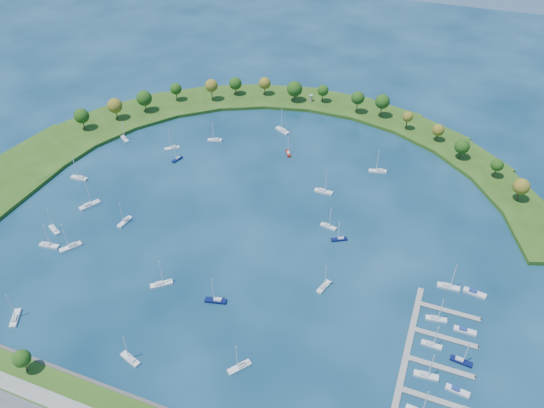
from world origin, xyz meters
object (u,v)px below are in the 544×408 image
(moored_boat_6, at_px, (339,239))
(docked_boat_8, at_px, (436,318))
(moored_boat_5, at_px, (71,247))
(moored_boat_11, at_px, (328,226))
(moored_boat_15, at_px, (283,130))
(moored_boat_19, at_px, (15,318))
(moored_boat_10, at_px, (216,300))
(moored_boat_7, at_px, (324,286))
(moored_boat_3, at_px, (125,221))
(moored_boat_13, at_px, (49,245))
(moored_boat_8, at_px, (323,191))
(dock_system, at_px, (424,379))
(docked_boat_7, at_px, (461,360))
(harbor_tower, at_px, (311,98))
(moored_boat_0, at_px, (215,139))
(docked_boat_5, at_px, (457,391))
(moored_boat_14, at_px, (172,148))
(moored_boat_17, at_px, (240,367))
(docked_boat_4, at_px, (426,375))
(moored_boat_20, at_px, (130,359))
(docked_boat_9, at_px, (465,330))
(docked_boat_10, at_px, (448,286))
(moored_boat_1, at_px, (177,159))
(moored_boat_12, at_px, (378,171))
(docked_boat_11, at_px, (474,293))
(moored_boat_21, at_px, (89,205))
(moored_boat_4, at_px, (125,138))
(moored_boat_9, at_px, (54,229))
(moored_boat_18, at_px, (79,177))
(moored_boat_2, at_px, (288,153))

(moored_boat_6, height_order, docked_boat_8, docked_boat_8)
(moored_boat_5, height_order, moored_boat_11, moored_boat_5)
(moored_boat_15, distance_m, moored_boat_19, 171.84)
(moored_boat_10, xyz_separation_m, moored_boat_11, (28.03, 58.20, -0.03))
(moored_boat_7, xyz_separation_m, moored_boat_19, (-102.74, -56.77, 0.03))
(moored_boat_3, bearing_deg, moored_boat_13, -34.37)
(moored_boat_5, xyz_separation_m, moored_boat_8, (89.98, 77.93, -0.02))
(dock_system, bearing_deg, moored_boat_3, 166.52)
(moored_boat_7, relative_size, docked_boat_7, 1.04)
(harbor_tower, xyz_separation_m, moored_boat_0, (-36.66, -62.05, -3.24))
(moored_boat_6, bearing_deg, moored_boat_7, 64.05)
(moored_boat_6, xyz_separation_m, moored_boat_8, (-16.57, 31.04, 0.08))
(moored_boat_8, relative_size, docked_boat_5, 1.67)
(moored_boat_0, bearing_deg, harbor_tower, -139.35)
(docked_boat_7, bearing_deg, moored_boat_14, 158.54)
(moored_boat_17, bearing_deg, harbor_tower, -132.22)
(dock_system, height_order, docked_boat_4, docked_boat_4)
(moored_boat_20, bearing_deg, moored_boat_7, -114.97)
(moored_boat_17, distance_m, docked_boat_9, 82.78)
(docked_boat_10, bearing_deg, moored_boat_6, 163.35)
(moored_boat_1, height_order, docked_boat_8, docked_boat_8)
(moored_boat_13, bearing_deg, docked_boat_4, -9.65)
(moored_boat_11, relative_size, moored_boat_12, 0.84)
(moored_boat_8, distance_m, moored_boat_10, 84.72)
(docked_boat_7, bearing_deg, docked_boat_11, 93.28)
(moored_boat_17, relative_size, docked_boat_4, 1.03)
(moored_boat_5, height_order, moored_boat_6, moored_boat_5)
(docked_boat_11, bearing_deg, docked_boat_7, -83.85)
(docked_boat_10, bearing_deg, moored_boat_21, 179.98)
(harbor_tower, relative_size, moored_boat_5, 0.30)
(moored_boat_10, bearing_deg, moored_boat_4, -54.93)
(moored_boat_14, height_order, docked_boat_9, moored_boat_14)
(docked_boat_5, relative_size, docked_boat_10, 0.62)
(moored_boat_3, bearing_deg, dock_system, 82.24)
(moored_boat_9, xyz_separation_m, moored_boat_13, (4.76, -9.31, 0.04))
(moored_boat_8, distance_m, docked_boat_10, 77.47)
(moored_boat_9, bearing_deg, docked_boat_4, -158.33)
(moored_boat_15, bearing_deg, docked_boat_7, 160.87)
(moored_boat_8, distance_m, docked_boat_8, 87.20)
(moored_boat_0, bearing_deg, moored_boat_7, 117.58)
(moored_boat_7, bearing_deg, moored_boat_9, 111.27)
(dock_system, xyz_separation_m, moored_boat_20, (-96.10, -29.03, 0.56))
(moored_boat_7, xyz_separation_m, moored_boat_21, (-118.81, 10.08, 0.10))
(moored_boat_18, bearing_deg, moored_boat_5, 119.79)
(moored_boat_8, bearing_deg, docked_boat_8, -45.11)
(moored_boat_18, bearing_deg, moored_boat_3, 149.07)
(moored_boat_17, bearing_deg, moored_boat_3, -85.85)
(moored_boat_13, bearing_deg, moored_boat_0, 67.71)
(moored_boat_12, bearing_deg, moored_boat_2, -14.82)
(moored_boat_2, bearing_deg, moored_boat_15, -2.52)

